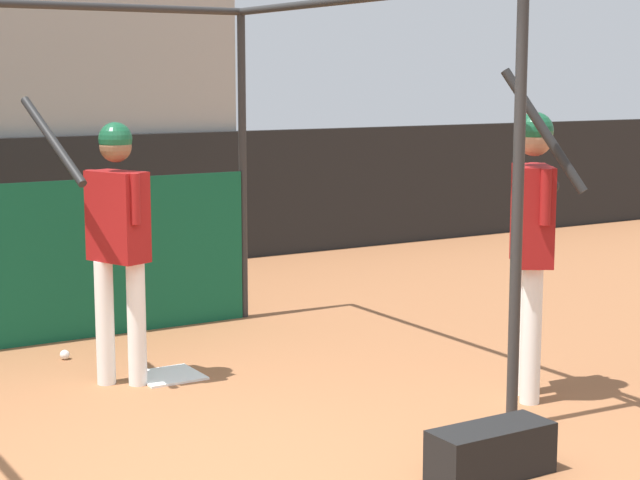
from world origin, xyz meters
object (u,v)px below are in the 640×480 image
(player_waiting, at_px, (532,225))
(equipment_bag, at_px, (491,452))
(player_batter, at_px, (116,227))
(baseball, at_px, (65,355))

(player_waiting, height_order, equipment_bag, player_waiting)
(player_batter, xyz_separation_m, player_waiting, (2.20, -1.75, 0.06))
(player_waiting, xyz_separation_m, equipment_bag, (-1.13, -0.95, -1.04))
(player_batter, distance_m, baseball, 1.38)
(equipment_bag, relative_size, baseball, 9.46)
(player_waiting, xyz_separation_m, baseball, (-2.32, 2.59, -1.14))
(player_waiting, distance_m, baseball, 3.66)
(player_batter, relative_size, baseball, 27.00)
(player_waiting, bearing_deg, baseball, -105.09)
(baseball, bearing_deg, player_waiting, -48.13)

